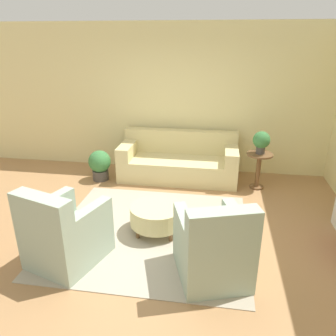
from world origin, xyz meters
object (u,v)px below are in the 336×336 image
ottoman_table (157,214)px  armchair_right (213,249)px  potted_plant_on_side_table (261,141)px  armchair_left (64,235)px  couch (179,162)px  potted_plant_floor (100,164)px  side_table (259,165)px

ottoman_table → armchair_right: bearing=-46.7°
potted_plant_on_side_table → armchair_left: bearing=-134.1°
couch → armchair_left: 2.94m
couch → armchair_left: size_ratio=2.15×
couch → ottoman_table: size_ratio=2.95×
potted_plant_on_side_table → couch: bearing=170.0°
armchair_left → couch: bearing=70.2°
ottoman_table → potted_plant_floor: potted_plant_floor is taller
couch → side_table: (1.45, -0.25, 0.12)m
ottoman_table → side_table: size_ratio=1.14×
couch → armchair_left: armchair_left is taller
ottoman_table → potted_plant_on_side_table: (1.50, 1.68, 0.62)m
ottoman_table → potted_plant_floor: size_ratio=1.29×
ottoman_table → potted_plant_floor: bearing=131.3°
armchair_left → side_table: (2.44, 2.52, 0.05)m
potted_plant_on_side_table → potted_plant_floor: potted_plant_on_side_table is taller
armchair_left → potted_plant_on_side_table: size_ratio=2.59×
armchair_right → side_table: size_ratio=1.57×
couch → potted_plant_on_side_table: (1.45, -0.25, 0.56)m
armchair_right → potted_plant_on_side_table: size_ratio=2.59×
armchair_right → potted_plant_floor: armchair_right is taller
potted_plant_on_side_table → ottoman_table: bearing=-131.8°
couch → potted_plant_on_side_table: 1.57m
side_table → potted_plant_on_side_table: (0.00, 0.00, 0.45)m
potted_plant_floor → potted_plant_on_side_table: bearing=1.8°
ottoman_table → potted_plant_floor: (-1.39, 1.59, 0.05)m
potted_plant_floor → side_table: bearing=1.8°
armchair_left → potted_plant_on_side_table: (2.44, 2.52, 0.50)m
armchair_right → side_table: bearing=74.2°
ottoman_table → side_table: bearing=48.2°
armchair_left → potted_plant_floor: 2.47m
ottoman_table → potted_plant_on_side_table: bearing=48.2°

